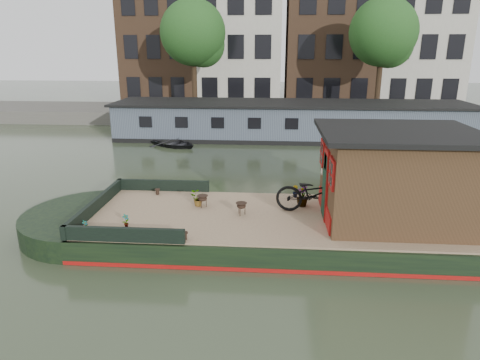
# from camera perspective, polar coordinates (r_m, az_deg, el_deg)

# --- Properties ---
(ground) EXTENTS (120.00, 120.00, 0.00)m
(ground) POSITION_cam_1_polar(r_m,az_deg,el_deg) (12.09, 8.89, -7.71)
(ground) COLOR #2A311F
(ground) RESTS_ON ground
(houseboat_hull) EXTENTS (14.01, 4.02, 0.60)m
(houseboat_hull) POSITION_cam_1_polar(r_m,az_deg,el_deg) (11.94, 2.52, -6.40)
(houseboat_hull) COLOR black
(houseboat_hull) RESTS_ON ground
(houseboat_deck) EXTENTS (11.80, 3.80, 0.05)m
(houseboat_deck) POSITION_cam_1_polar(r_m,az_deg,el_deg) (11.84, 9.02, -4.96)
(houseboat_deck) COLOR #9B8260
(houseboat_deck) RESTS_ON houseboat_hull
(bow_bulwark) EXTENTS (3.00, 4.00, 0.35)m
(bow_bulwark) POSITION_cam_1_polar(r_m,az_deg,el_deg) (12.41, -14.98, -3.32)
(bow_bulwark) COLOR black
(bow_bulwark) RESTS_ON houseboat_deck
(cabin) EXTENTS (4.00, 3.50, 2.42)m
(cabin) POSITION_cam_1_polar(r_m,az_deg,el_deg) (11.83, 19.92, 0.60)
(cabin) COLOR #302012
(cabin) RESTS_ON houseboat_deck
(bicycle) EXTENTS (2.26, 1.08, 1.14)m
(bicycle) POSITION_cam_1_polar(r_m,az_deg,el_deg) (11.95, 10.00, -1.76)
(bicycle) COLOR black
(bicycle) RESTS_ON houseboat_deck
(potted_plant_a) EXTENTS (0.21, 0.23, 0.36)m
(potted_plant_a) POSITION_cam_1_polar(r_m,az_deg,el_deg) (11.33, -14.97, -5.26)
(potted_plant_a) COLOR brown
(potted_plant_a) RESTS_ON houseboat_deck
(potted_plant_b) EXTENTS (0.24, 0.25, 0.36)m
(potted_plant_b) POSITION_cam_1_polar(r_m,az_deg,el_deg) (13.28, 7.35, -1.49)
(potted_plant_b) COLOR brown
(potted_plant_b) RESTS_ON houseboat_deck
(potted_plant_c) EXTENTS (0.44, 0.40, 0.44)m
(potted_plant_c) POSITION_cam_1_polar(r_m,az_deg,el_deg) (12.46, -5.70, -2.50)
(potted_plant_c) COLOR brown
(potted_plant_c) RESTS_ON houseboat_deck
(potted_plant_d) EXTENTS (0.44, 0.44, 0.60)m
(potted_plant_d) POSITION_cam_1_polar(r_m,az_deg,el_deg) (12.50, 8.31, -2.15)
(potted_plant_d) COLOR maroon
(potted_plant_d) RESTS_ON houseboat_deck
(potted_plant_e) EXTENTS (0.15, 0.19, 0.32)m
(potted_plant_e) POSITION_cam_1_polar(r_m,az_deg,el_deg) (11.34, -19.94, -5.82)
(potted_plant_e) COLOR brown
(potted_plant_e) RESTS_ON houseboat_deck
(brazier_front) EXTENTS (0.42, 0.42, 0.35)m
(brazier_front) POSITION_cam_1_polar(r_m,az_deg,el_deg) (11.76, 0.18, -3.85)
(brazier_front) COLOR black
(brazier_front) RESTS_ON houseboat_deck
(brazier_rear) EXTENTS (0.41, 0.41, 0.36)m
(brazier_rear) POSITION_cam_1_polar(r_m,az_deg,el_deg) (12.37, -5.00, -2.84)
(brazier_rear) COLOR black
(brazier_rear) RESTS_ON houseboat_deck
(bollard_port) EXTENTS (0.16, 0.16, 0.18)m
(bollard_port) POSITION_cam_1_polar(r_m,az_deg,el_deg) (13.65, -10.95, -1.55)
(bollard_port) COLOR black
(bollard_port) RESTS_ON houseboat_deck
(bollard_stbd) EXTENTS (0.17, 0.17, 0.19)m
(bollard_stbd) POSITION_cam_1_polar(r_m,az_deg,el_deg) (10.40, -7.40, -7.39)
(bollard_stbd) COLOR black
(bollard_stbd) RESTS_ON houseboat_deck
(dinghy) EXTENTS (3.36, 3.08, 0.57)m
(dinghy) POSITION_cam_1_polar(r_m,az_deg,el_deg) (23.40, -8.79, 5.16)
(dinghy) COLOR black
(dinghy) RESTS_ON ground
(far_houseboat) EXTENTS (20.40, 4.40, 2.11)m
(far_houseboat) POSITION_cam_1_polar(r_m,az_deg,el_deg) (25.30, 6.72, 7.70)
(far_houseboat) COLOR #495361
(far_houseboat) RESTS_ON ground
(quay) EXTENTS (60.00, 6.00, 0.90)m
(quay) POSITION_cam_1_polar(r_m,az_deg,el_deg) (31.80, 6.28, 8.67)
(quay) COLOR #47443F
(quay) RESTS_ON ground
(townhouse_row) EXTENTS (27.25, 8.00, 16.50)m
(townhouse_row) POSITION_cam_1_polar(r_m,az_deg,el_deg) (38.58, 6.60, 21.20)
(townhouse_row) COLOR brown
(townhouse_row) RESTS_ON ground
(tree_left) EXTENTS (4.40, 4.40, 7.40)m
(tree_left) POSITION_cam_1_polar(r_m,az_deg,el_deg) (30.51, -5.97, 18.58)
(tree_left) COLOR #332316
(tree_left) RESTS_ON quay
(tree_right) EXTENTS (4.40, 4.40, 7.40)m
(tree_right) POSITION_cam_1_polar(r_m,az_deg,el_deg) (30.88, 18.76, 17.80)
(tree_right) COLOR #332316
(tree_right) RESTS_ON quay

